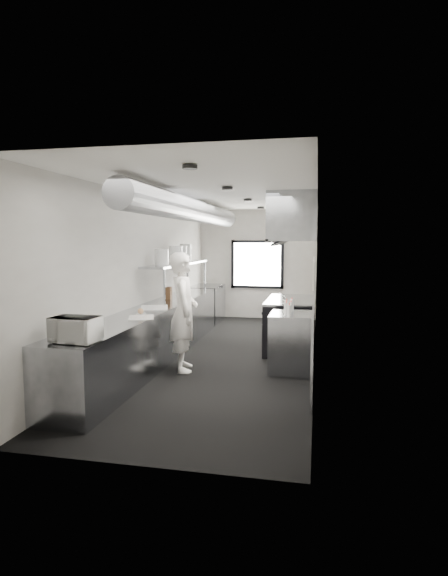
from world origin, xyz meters
The scene contains 35 objects.
floor centered at (0.00, 0.00, 0.00)m, with size 3.00×8.00×0.01m, color black.
ceiling centered at (0.00, 0.00, 2.80)m, with size 3.00×8.00×0.01m, color silver.
wall_back centered at (0.00, 4.00, 1.40)m, with size 3.00×0.02×2.80m, color beige.
wall_front centered at (0.00, -4.00, 1.40)m, with size 3.00×0.02×2.80m, color beige.
wall_left centered at (-1.50, 0.00, 1.40)m, with size 0.02×8.00×2.80m, color beige.
wall_right centered at (1.50, 0.00, 1.40)m, with size 0.02×8.00×2.80m, color beige.
wall_cladding centered at (1.48, 0.30, 0.55)m, with size 0.03×5.50×1.10m, color gray.
hvac_duct centered at (-0.70, 0.40, 2.55)m, with size 0.40×0.40×6.40m, color gray.
service_window centered at (0.00, 3.96, 1.40)m, with size 1.36×0.05×1.25m.
exhaust_hood centered at (1.10, 0.70, 2.39)m, with size 0.81×2.20×0.88m.
prep_counter centered at (-1.15, -0.50, 0.45)m, with size 0.70×6.00×0.90m, color gray.
pass_shelf centered at (-1.19, 1.00, 1.54)m, with size 0.45×3.00×0.68m.
range centered at (1.04, 0.70, 0.47)m, with size 0.88×1.60×0.94m.
bottle_station centered at (1.15, -0.70, 0.45)m, with size 0.65×0.80×0.90m, color gray.
far_work_table centered at (-1.15, 3.20, 0.45)m, with size 0.70×1.20×0.90m, color gray.
notice_sheet_a centered at (1.47, -1.20, 1.60)m, with size 0.02×0.28×0.38m, color white.
notice_sheet_b centered at (1.47, -1.55, 1.55)m, with size 0.02×0.28×0.38m, color white.
line_cook centered at (-0.49, -0.99, 0.92)m, with size 0.67×0.44×1.83m, color white.
microwave centered at (-1.07, -3.17, 1.04)m, with size 0.46×0.35×0.28m, color white.
deli_tub_a centered at (-1.32, -2.83, 0.95)m, with size 0.15×0.15×0.10m, color beige.
deli_tub_b centered at (-1.34, -2.67, 0.95)m, with size 0.15×0.15×0.11m, color beige.
newspaper centered at (-0.95, -1.55, 0.91)m, with size 0.35×0.44×0.01m, color white.
small_plate centered at (-1.06, -1.31, 0.91)m, with size 0.17×0.17×0.01m, color silver.
pastry centered at (-1.06, -1.31, 0.96)m, with size 0.09×0.09×0.09m, color tan.
cutting_board centered at (-1.09, -0.65, 0.91)m, with size 0.44×0.58×0.02m, color silver.
knife_block centered at (-1.25, 0.59, 1.01)m, with size 0.09×0.21×0.22m, color #53331D.
plate_stack_a centered at (-1.22, 0.11, 1.71)m, with size 0.25×0.25×0.29m, color silver.
plate_stack_b centered at (-1.18, 0.82, 1.74)m, with size 0.26×0.26×0.34m, color silver.
plate_stack_c centered at (-1.21, 1.26, 1.74)m, with size 0.23×0.23×0.33m, color silver.
plate_stack_d centered at (-1.23, 1.65, 1.75)m, with size 0.24×0.24×0.37m, color silver.
squeeze_bottle_a centered at (1.13, -1.01, 0.99)m, with size 0.06×0.06×0.18m, color silver.
squeeze_bottle_b centered at (1.08, -0.89, 1.00)m, with size 0.06×0.06×0.19m, color silver.
squeeze_bottle_c centered at (1.07, -0.74, 1.00)m, with size 0.07×0.07×0.20m, color silver.
squeeze_bottle_d centered at (1.13, -0.59, 0.98)m, with size 0.05×0.05×0.16m, color silver.
squeeze_bottle_e centered at (1.13, -0.40, 0.99)m, with size 0.06×0.06×0.18m, color silver.
Camera 1 is at (1.52, -7.64, 2.01)m, focal length 28.33 mm.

